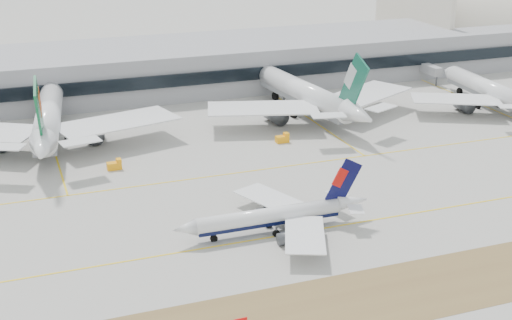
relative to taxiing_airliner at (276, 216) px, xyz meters
name	(u,v)px	position (x,y,z in m)	size (l,w,h in m)	color
ground	(296,221)	(5.59, 2.83, -3.35)	(3000.00, 3000.00, 0.00)	#A09E96
taxiing_airliner	(276,216)	(0.00, 0.00, 0.00)	(41.23, 35.93, 13.88)	white
widebody_eva	(48,120)	(-37.49, 71.04, 3.38)	(70.39, 69.40, 25.29)	white
widebody_cathay	(308,96)	(38.05, 69.67, 3.22)	(68.98, 67.82, 24.70)	white
widebody_china_air	(491,91)	(95.60, 58.20, 2.13)	(57.64, 56.55, 20.60)	white
terminal	(165,67)	(5.59, 117.67, 4.16)	(280.00, 43.10, 15.00)	gray
hangar	(496,46)	(160.15, 137.83, -3.21)	(91.00, 60.00, 60.00)	beige
gse_c	(283,139)	(21.97, 50.14, -2.30)	(3.55, 2.00, 2.60)	#FF9F0D
gse_b	(115,165)	(-24.38, 45.57, -2.30)	(3.55, 2.00, 2.60)	#FF9F0D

